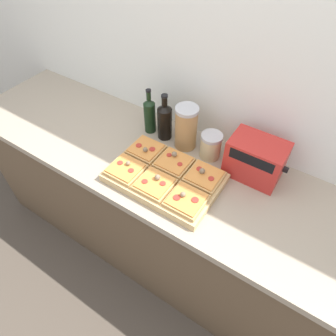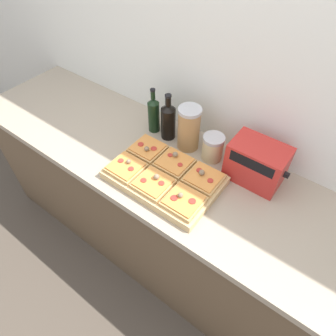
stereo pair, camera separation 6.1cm
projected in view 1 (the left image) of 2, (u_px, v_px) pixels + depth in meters
ground_plane at (146, 289)px, 2.01m from camera, size 12.00×12.00×0.00m
wall_back at (212, 77)px, 1.49m from camera, size 6.00×0.06×2.50m
kitchen_counter at (172, 217)px, 1.86m from camera, size 2.63×0.67×0.91m
cutting_board at (165, 177)px, 1.45m from camera, size 0.53×0.35×0.04m
pizza_slice_back_left at (146, 149)px, 1.53m from camera, size 0.16×0.16×0.05m
pizza_slice_back_center at (174, 162)px, 1.47m from camera, size 0.16×0.16×0.05m
pizza_slice_back_right at (204, 176)px, 1.41m from camera, size 0.16×0.16×0.06m
pizza_slice_front_left at (126, 169)px, 1.44m from camera, size 0.16×0.16×0.05m
pizza_slice_front_center at (155, 184)px, 1.38m from camera, size 0.16×0.16×0.06m
pizza_slice_front_right at (186, 200)px, 1.31m from camera, size 0.16×0.16×0.05m
olive_oil_bottle at (150, 115)px, 1.65m from camera, size 0.06×0.06×0.27m
wine_bottle at (165, 121)px, 1.61m from camera, size 0.08×0.08×0.27m
grain_jar_tall at (186, 128)px, 1.55m from camera, size 0.12×0.12×0.24m
grain_jar_short at (211, 146)px, 1.53m from camera, size 0.11×0.11×0.14m
toaster_oven at (255, 159)px, 1.42m from camera, size 0.29×0.17×0.20m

